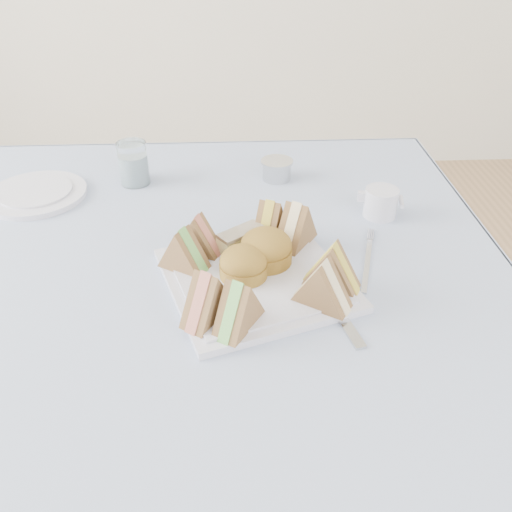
{
  "coord_description": "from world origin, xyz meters",
  "views": [
    {
      "loc": [
        0.06,
        -0.73,
        1.26
      ],
      "look_at": [
        0.09,
        -0.06,
        0.8
      ],
      "focal_mm": 38.0,
      "sensor_mm": 36.0,
      "label": 1
    }
  ],
  "objects_px": {
    "table": "(211,415)",
    "water_glass": "(133,163)",
    "creamer_jug": "(381,203)",
    "serving_plate": "(256,279)"
  },
  "relations": [
    {
      "from": "table",
      "to": "water_glass",
      "type": "height_order",
      "value": "water_glass"
    },
    {
      "from": "water_glass",
      "to": "creamer_jug",
      "type": "height_order",
      "value": "water_glass"
    },
    {
      "from": "table",
      "to": "water_glass",
      "type": "xyz_separation_m",
      "value": [
        -0.14,
        0.3,
        0.42
      ]
    },
    {
      "from": "serving_plate",
      "to": "creamer_jug",
      "type": "distance_m",
      "value": 0.31
    },
    {
      "from": "water_glass",
      "to": "serving_plate",
      "type": "bearing_deg",
      "value": -56.73
    },
    {
      "from": "water_glass",
      "to": "creamer_jug",
      "type": "bearing_deg",
      "value": -18.49
    },
    {
      "from": "serving_plate",
      "to": "creamer_jug",
      "type": "bearing_deg",
      "value": 20.61
    },
    {
      "from": "creamer_jug",
      "to": "water_glass",
      "type": "bearing_deg",
      "value": 171.74
    },
    {
      "from": "table",
      "to": "creamer_jug",
      "type": "distance_m",
      "value": 0.54
    },
    {
      "from": "table",
      "to": "water_glass",
      "type": "relative_size",
      "value": 10.2
    }
  ]
}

